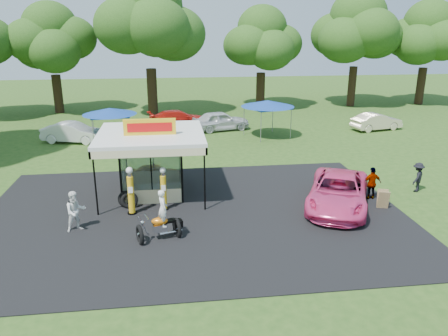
{
  "coord_description": "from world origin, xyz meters",
  "views": [
    {
      "loc": [
        -1.01,
        -17.17,
        8.6
      ],
      "look_at": [
        1.68,
        4.0,
        1.62
      ],
      "focal_mm": 35.0,
      "sensor_mm": 36.0,
      "label": 1
    }
  ],
  "objects": [
    {
      "name": "a_frame_sign",
      "position": [
        9.24,
        1.54,
        0.48
      ],
      "size": [
        0.58,
        0.61,
        0.95
      ],
      "rotation": [
        0.0,
        0.0,
        -0.28
      ],
      "color": "#593819",
      "rests_on": "ground"
    },
    {
      "name": "bg_car_b",
      "position": [
        -0.23,
        20.97,
        0.76
      ],
      "size": [
        5.58,
        3.28,
        1.52
      ],
      "primitive_type": "imported",
      "rotation": [
        0.0,
        0.0,
        1.81
      ],
      "color": "#B5170D",
      "rests_on": "ground"
    },
    {
      "name": "oak_far_b",
      "position": [
        -12.26,
        29.46,
        6.83
      ],
      "size": [
        8.97,
        8.97,
        10.7
      ],
      "color": "black",
      "rests_on": "ground"
    },
    {
      "name": "oak_far_c",
      "position": [
        -2.59,
        26.94,
        8.25
      ],
      "size": [
        11.03,
        11.03,
        13.0
      ],
      "color": "black",
      "rests_on": "ground"
    },
    {
      "name": "oak_far_f",
      "position": [
        27.51,
        29.63,
        7.15
      ],
      "size": [
        9.25,
        9.25,
        11.14
      ],
      "color": "black",
      "rests_on": "ground"
    },
    {
      "name": "spectator_west",
      "position": [
        -5.22,
        0.95,
        0.92
      ],
      "size": [
        1.11,
        1.02,
        1.83
      ],
      "primitive_type": "imported",
      "rotation": [
        0.0,
        0.0,
        0.47
      ],
      "color": "white",
      "rests_on": "ground"
    },
    {
      "name": "gas_pump_left",
      "position": [
        -2.95,
        2.41,
        1.14
      ],
      "size": [
        0.44,
        0.44,
        2.37
      ],
      "color": "black",
      "rests_on": "ground"
    },
    {
      "name": "spectator_east_b",
      "position": [
        9.2,
        2.76,
        0.87
      ],
      "size": [
        1.05,
        0.48,
        1.74
      ],
      "primitive_type": "imported",
      "rotation": [
        0.0,
        0.0,
        3.2
      ],
      "color": "gray",
      "rests_on": "ground"
    },
    {
      "name": "tent_west",
      "position": [
        -5.41,
        15.75,
        2.52
      ],
      "size": [
        3.99,
        3.99,
        2.79
      ],
      "rotation": [
        0.0,
        0.0,
        0.14
      ],
      "color": "gray",
      "rests_on": "ground"
    },
    {
      "name": "gas_station_kiosk",
      "position": [
        -2.0,
        4.99,
        1.78
      ],
      "size": [
        5.4,
        5.4,
        4.18
      ],
      "color": "white",
      "rests_on": "ground"
    },
    {
      "name": "motorcycle",
      "position": [
        -1.5,
        -0.34,
        0.89
      ],
      "size": [
        2.02,
        1.38,
        2.28
      ],
      "rotation": [
        0.0,
        0.0,
        0.29
      ],
      "color": "black",
      "rests_on": "ground"
    },
    {
      "name": "tent_east",
      "position": [
        6.79,
        16.65,
        2.68
      ],
      "size": [
        4.24,
        4.24,
        2.96
      ],
      "rotation": [
        0.0,
        0.0,
        0.32
      ],
      "color": "gray",
      "rests_on": "ground"
    },
    {
      "name": "pink_sedan",
      "position": [
        7.09,
        1.97,
        0.83
      ],
      "size": [
        4.98,
        6.55,
        1.65
      ],
      "primitive_type": "imported",
      "rotation": [
        0.0,
        0.0,
        -0.43
      ],
      "color": "#F04186",
      "rests_on": "ground"
    },
    {
      "name": "gas_pump_right",
      "position": [
        -1.43,
        2.71,
        1.06
      ],
      "size": [
        0.41,
        0.41,
        2.2
      ],
      "color": "black",
      "rests_on": "ground"
    },
    {
      "name": "bg_car_c",
      "position": [
        3.35,
        19.39,
        0.83
      ],
      "size": [
        5.23,
        3.12,
        1.67
      ],
      "primitive_type": "imported",
      "rotation": [
        0.0,
        0.0,
        1.82
      ],
      "color": "silver",
      "rests_on": "ground"
    },
    {
      "name": "oak_far_d",
      "position": [
        8.97,
        29.74,
        6.68
      ],
      "size": [
        8.81,
        8.81,
        10.48
      ],
      "color": "black",
      "rests_on": "ground"
    },
    {
      "name": "oak_far_e",
      "position": [
        19.27,
        29.53,
        7.68
      ],
      "size": [
        10.1,
        10.1,
        12.03
      ],
      "color": "black",
      "rests_on": "ground"
    },
    {
      "name": "asphalt_apron",
      "position": [
        0.0,
        2.0,
        0.02
      ],
      "size": [
        20.0,
        14.0,
        0.04
      ],
      "primitive_type": "cube",
      "color": "black",
      "rests_on": "ground"
    },
    {
      "name": "bg_car_e",
      "position": [
        16.7,
        17.81,
        0.73
      ],
      "size": [
        4.66,
        2.5,
        1.46
      ],
      "primitive_type": "imported",
      "rotation": [
        0.0,
        0.0,
        1.8
      ],
      "color": "beige",
      "rests_on": "ground"
    },
    {
      "name": "kiosk_car",
      "position": [
        -2.0,
        7.2,
        0.48
      ],
      "size": [
        2.82,
        1.13,
        0.96
      ],
      "primitive_type": "imported",
      "rotation": [
        0.0,
        0.0,
        1.57
      ],
      "color": "gold",
      "rests_on": "ground"
    },
    {
      "name": "spectator_east_a",
      "position": [
        12.17,
        3.55,
        0.81
      ],
      "size": [
        1.18,
        1.16,
        1.63
      ],
      "primitive_type": "imported",
      "rotation": [
        0.0,
        0.0,
        3.89
      ],
      "color": "black",
      "rests_on": "ground"
    },
    {
      "name": "bg_car_a",
      "position": [
        -8.42,
        16.78,
        0.77
      ],
      "size": [
        4.95,
        2.78,
        1.55
      ],
      "primitive_type": "imported",
      "rotation": [
        0.0,
        0.0,
        1.31
      ],
      "color": "silver",
      "rests_on": "ground"
    },
    {
      "name": "ground",
      "position": [
        0.0,
        0.0,
        0.0
      ],
      "size": [
        120.0,
        120.0,
        0.0
      ],
      "primitive_type": "plane",
      "color": "#254A17",
      "rests_on": "ground"
    },
    {
      "name": "spare_tires",
      "position": [
        -3.2,
        3.24,
        0.43
      ],
      "size": [
        1.03,
        0.64,
        0.88
      ],
      "rotation": [
        0.0,
        0.0,
        0.04
      ],
      "color": "black",
      "rests_on": "ground"
    }
  ]
}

